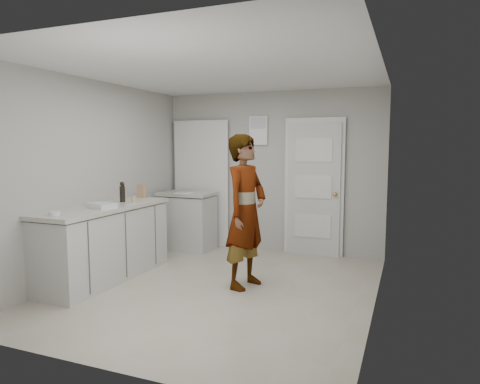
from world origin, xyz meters
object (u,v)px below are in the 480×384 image
at_px(cake_mix_box, 141,191).
at_px(oil_cruet_b, 123,193).
at_px(person, 246,211).
at_px(spice_jar, 133,199).
at_px(oil_cruet_a, 122,192).
at_px(egg_bowl, 54,213).
at_px(baking_dish, 101,206).

distance_m(cake_mix_box, oil_cruet_b, 0.51).
bearing_deg(person, oil_cruet_b, 102.30).
xyz_separation_m(person, oil_cruet_b, (-1.72, -0.01, 0.15)).
xyz_separation_m(cake_mix_box, spice_jar, (0.22, -0.50, -0.05)).
xyz_separation_m(person, cake_mix_box, (-1.79, 0.50, 0.12)).
height_order(oil_cruet_a, egg_bowl, oil_cruet_a).
bearing_deg(egg_bowl, baking_dish, 82.95).
xyz_separation_m(person, oil_cruet_a, (-1.73, -0.01, 0.16)).
relative_size(cake_mix_box, spice_jar, 2.22).
distance_m(person, egg_bowl, 2.09).
bearing_deg(oil_cruet_b, spice_jar, 3.46).
relative_size(spice_jar, oil_cruet_b, 0.33).
height_order(spice_jar, baking_dish, spice_jar).
distance_m(baking_dish, egg_bowl, 0.65).
xyz_separation_m(person, baking_dish, (-1.65, -0.54, 0.05)).
relative_size(person, cake_mix_box, 9.42).
height_order(person, egg_bowl, person).
bearing_deg(egg_bowl, spice_jar, 82.34).
bearing_deg(oil_cruet_b, egg_bowl, -90.17).
height_order(oil_cruet_b, egg_bowl, oil_cruet_b).
height_order(cake_mix_box, oil_cruet_b, oil_cruet_b).
xyz_separation_m(person, spice_jar, (-1.57, -0.00, 0.07)).
distance_m(spice_jar, oil_cruet_b, 0.17).
xyz_separation_m(spice_jar, baking_dish, (-0.08, -0.54, -0.02)).
bearing_deg(oil_cruet_b, baking_dish, -81.77).
bearing_deg(spice_jar, egg_bowl, -97.66).
xyz_separation_m(baking_dish, egg_bowl, (-0.08, -0.64, -0.00)).
relative_size(oil_cruet_a, egg_bowl, 2.32).
relative_size(baking_dish, egg_bowl, 3.22).
bearing_deg(oil_cruet_a, egg_bowl, -89.56).
height_order(cake_mix_box, spice_jar, cake_mix_box).
height_order(cake_mix_box, baking_dish, cake_mix_box).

